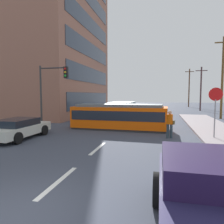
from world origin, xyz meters
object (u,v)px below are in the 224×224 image
Objects in this scene: city_bus at (122,108)px; utility_pole_mid at (222,77)px; parked_sedan_mid at (18,128)px; stop_sign at (215,102)px; streetcar_tram at (120,116)px; utility_pole_far at (201,88)px; pedestrian_crossing at (170,123)px; utility_pole_distant at (189,87)px; traffic_light_mast at (51,85)px.

city_bus is 11.42m from utility_pole_mid.
stop_sign is (11.29, 2.32, 1.57)m from parked_sedan_mid.
streetcar_tram is 6.71m from stop_sign.
utility_pole_far is at bearing 66.06° from streetcar_tram.
pedestrian_crossing is at bearing -103.64° from utility_pole_far.
city_bus reaches higher than parked_sedan_mid.
traffic_light_mast is at bearing -112.66° from utility_pole_distant.
utility_pole_distant is (2.72, 34.20, 2.04)m from stop_sign.
traffic_light_mast is 0.55× the size of utility_pole_mid.
parked_sedan_mid is 1.49× the size of stop_sign.
utility_pole_mid is 22.54m from utility_pole_distant.
utility_pole_mid is (14.61, 14.00, 3.94)m from parked_sedan_mid.
stop_sign is at bearing 2.88° from pedestrian_crossing.
utility_pole_distant is at bearing 85.45° from stop_sign.
parked_sedan_mid is 0.90× the size of traffic_light_mast.
streetcar_tram is 4.46m from pedestrian_crossing.
utility_pole_mid is (3.33, 11.68, 2.37)m from stop_sign.
utility_pole_mid is 1.23× the size of utility_pole_far.
utility_pole_distant is at bearing 69.02° from parked_sedan_mid.
utility_pole_far is (5.75, 23.68, 2.79)m from pedestrian_crossing.
streetcar_tram is 13.62m from utility_pole_mid.
streetcar_tram is at bearing -135.81° from utility_pole_mid.
stop_sign is at bearing -97.84° from utility_pole_far.
utility_pole_distant is at bearing 74.45° from streetcar_tram.
utility_pole_far reaches higher than traffic_light_mast.
city_bus reaches higher than pedestrian_crossing.
stop_sign reaches higher than parked_sedan_mid.
utility_pole_distant reaches higher than pedestrian_crossing.
pedestrian_crossing is 0.23× the size of utility_pole_far.
streetcar_tram is 1.39× the size of city_bus.
utility_pole_far reaches higher than parked_sedan_mid.
stop_sign is 23.83m from utility_pole_far.
traffic_light_mast reaches higher than parked_sedan_mid.
parked_sedan_mid is (-5.19, -4.84, -0.36)m from streetcar_tram.
utility_pole_mid reaches higher than utility_pole_far.
pedestrian_crossing is 0.21× the size of utility_pole_distant.
traffic_light_mast reaches higher than stop_sign.
pedestrian_crossing is 0.19× the size of utility_pole_mid.
utility_pole_far is (-0.08, 11.88, -0.83)m from utility_pole_mid.
stop_sign is 12.37m from utility_pole_mid.
traffic_light_mast is at bearing -165.32° from streetcar_tram.
pedestrian_crossing is 34.88m from utility_pole_distant.
pedestrian_crossing is at bearing -98.65° from utility_pole_distant.
utility_pole_mid is at bearing 43.78° from parked_sedan_mid.
streetcar_tram is at bearing -80.43° from city_bus.
streetcar_tram is 23.18m from utility_pole_far.
stop_sign is at bearing -55.32° from city_bus.
traffic_light_mast is at bearing -143.97° from utility_pole_mid.
streetcar_tram is 1.49× the size of traffic_light_mast.
parked_sedan_mid is at bearing -93.85° from traffic_light_mast.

